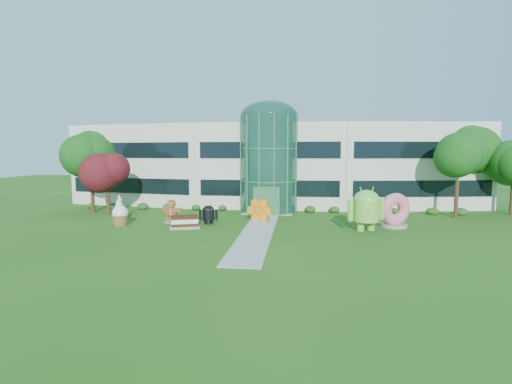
# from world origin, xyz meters

# --- Properties ---
(ground) EXTENTS (140.00, 140.00, 0.00)m
(ground) POSITION_xyz_m (0.00, 0.00, 0.00)
(ground) COLOR #215114
(ground) RESTS_ON ground
(building) EXTENTS (46.00, 15.00, 9.30)m
(building) POSITION_xyz_m (0.00, 18.00, 4.65)
(building) COLOR beige
(building) RESTS_ON ground
(atrium) EXTENTS (6.00, 6.00, 9.80)m
(atrium) POSITION_xyz_m (0.00, 12.00, 4.90)
(atrium) COLOR #194738
(atrium) RESTS_ON ground
(walkway) EXTENTS (2.40, 20.00, 0.04)m
(walkway) POSITION_xyz_m (0.00, 2.00, 0.02)
(walkway) COLOR #9E9E93
(walkway) RESTS_ON ground
(tree_red) EXTENTS (4.00, 4.00, 6.00)m
(tree_red) POSITION_xyz_m (-15.50, 7.50, 3.00)
(tree_red) COLOR #3F0C14
(tree_red) RESTS_ON ground
(trees_backdrop) EXTENTS (52.00, 8.00, 8.40)m
(trees_backdrop) POSITION_xyz_m (0.00, 13.00, 4.20)
(trees_backdrop) COLOR #124812
(trees_backdrop) RESTS_ON ground
(android_green) EXTENTS (3.94, 3.34, 3.79)m
(android_green) POSITION_xyz_m (8.39, 2.69, 1.89)
(android_green) COLOR #73C13D
(android_green) RESTS_ON ground
(android_black) EXTENTS (1.98, 1.66, 1.92)m
(android_black) POSITION_xyz_m (-4.54, 3.88, 0.96)
(android_black) COLOR black
(android_black) RESTS_ON ground
(donut) EXTENTS (3.05, 2.29, 2.86)m
(donut) POSITION_xyz_m (10.94, 4.47, 1.43)
(donut) COLOR #DC536F
(donut) RESTS_ON ground
(gingerbread) EXTENTS (2.37, 1.37, 2.06)m
(gingerbread) POSITION_xyz_m (-7.90, 4.16, 1.03)
(gingerbread) COLOR brown
(gingerbread) RESTS_ON ground
(ice_cream_sandwich) EXTENTS (2.61, 1.85, 1.05)m
(ice_cream_sandwich) POSITION_xyz_m (-6.01, 1.92, 0.53)
(ice_cream_sandwich) COLOR black
(ice_cream_sandwich) RESTS_ON ground
(honeycomb) EXTENTS (2.56, 1.43, 1.90)m
(honeycomb) POSITION_xyz_m (-0.29, 5.51, 0.95)
(honeycomb) COLOR orange
(honeycomb) RESTS_ON ground
(froyo) EXTENTS (1.40, 1.40, 2.28)m
(froyo) POSITION_xyz_m (-13.14, 5.09, 1.14)
(froyo) COLOR white
(froyo) RESTS_ON ground
(cupcake) EXTENTS (1.69, 1.69, 1.71)m
(cupcake) POSITION_xyz_m (-11.79, 2.51, 0.86)
(cupcake) COLOR white
(cupcake) RESTS_ON ground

